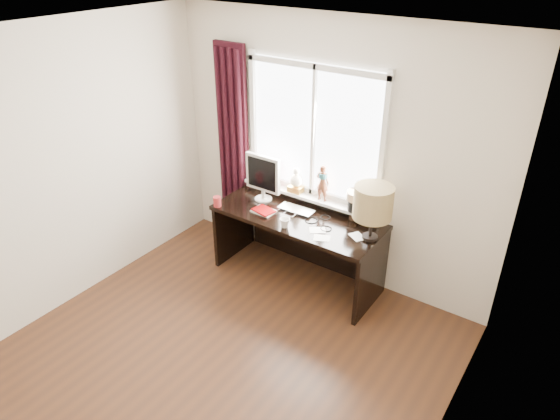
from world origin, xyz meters
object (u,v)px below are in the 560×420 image
Objects in this scene: monitor at (263,175)px; table_lamp at (373,203)px; mug at (285,222)px; desk at (303,233)px; red_cup at (217,201)px; laptop at (297,210)px.

table_lamp reaches higher than monitor.
mug is 0.06× the size of desk.
mug is at bearing 3.32° from red_cup.
monitor is at bearing 177.02° from laptop.
laptop is at bearing -1.82° from monitor.
mug reaches higher than desk.
monitor is at bearing -178.29° from desk.
table_lamp reaches higher than desk.
monitor is 0.94× the size of table_lamp.
monitor is (-0.42, 0.01, 0.26)m from laptop.
table_lamp is at bearing 20.04° from mug.
desk is (0.06, 0.03, -0.26)m from laptop.
red_cup is at bearing -176.68° from mug.
mug is 0.20× the size of monitor.
monitor is (0.30, 0.38, 0.23)m from red_cup.
red_cup reaches higher than mug.
desk is (0.78, 0.40, -0.30)m from red_cup.
red_cup is 0.22× the size of monitor.
mug is at bearing -159.96° from table_lamp.
red_cup reaches higher than desk.
table_lamp is at bearing -5.81° from desk.
table_lamp is (1.54, 0.32, 0.31)m from red_cup.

